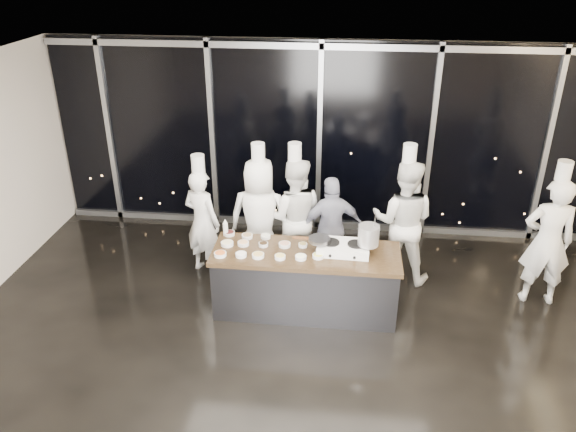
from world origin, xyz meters
name	(u,v)px	position (x,y,z in m)	size (l,w,h in m)	color
ground	(299,352)	(0.00, 0.00, 0.00)	(9.00, 9.00, 0.00)	black
room_shell	(317,185)	(0.18, 0.00, 2.25)	(9.02, 7.02, 3.21)	beige
window_wall	(319,139)	(0.00, 3.43, 1.60)	(8.90, 0.11, 3.20)	black
demo_counter	(306,281)	(0.00, 0.90, 0.45)	(2.46, 0.86, 0.90)	#333337
stove	(343,248)	(0.48, 0.96, 0.96)	(0.68, 0.45, 0.14)	white
frying_pan	(319,240)	(0.16, 0.96, 1.06)	(0.50, 0.29, 0.05)	slate
stock_pot	(369,235)	(0.79, 0.94, 1.17)	(0.27, 0.27, 0.27)	silver
prep_bowls	(260,247)	(-0.61, 0.92, 0.93)	(1.41, 0.73, 0.05)	silver
squeeze_bottle	(225,228)	(-1.14, 1.24, 1.02)	(0.07, 0.07, 0.25)	silver
chef_far_left	(202,221)	(-1.61, 1.75, 0.84)	(0.71, 0.60, 1.87)	silver
chef_left	(260,218)	(-0.75, 1.77, 0.93)	(0.90, 0.58, 2.06)	silver
chef_center	(294,216)	(-0.26, 1.92, 0.91)	(0.89, 0.71, 2.04)	silver
guest	(332,228)	(0.30, 1.84, 0.79)	(1.00, 0.63, 1.58)	#161B3D
chef_right	(403,221)	(1.31, 1.89, 0.94)	(1.02, 0.87, 2.09)	silver
chef_side	(548,241)	(3.20, 1.49, 0.94)	(0.68, 0.46, 2.08)	silver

